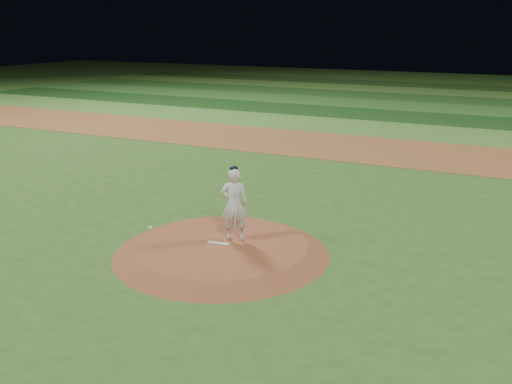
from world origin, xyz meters
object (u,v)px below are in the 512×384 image
at_px(pitchers_mound, 222,249).
at_px(pitcher_on_mound, 234,204).
at_px(pitching_rubber, 218,243).
at_px(rosin_bag, 151,227).

distance_m(pitchers_mound, pitcher_on_mound, 1.19).
distance_m(pitchers_mound, pitching_rubber, 0.16).
xyz_separation_m(pitchers_mound, pitcher_on_mound, (0.14, 0.45, 1.09)).
relative_size(pitchers_mound, pitching_rubber, 9.59).
height_order(pitching_rubber, pitcher_on_mound, pitcher_on_mound).
bearing_deg(rosin_bag, pitching_rubber, -3.92).
distance_m(pitchers_mound, rosin_bag, 2.30).
bearing_deg(pitcher_on_mound, pitching_rubber, -115.30).
relative_size(rosin_bag, pitcher_on_mound, 0.07).
xyz_separation_m(pitching_rubber, pitcher_on_mound, (0.22, 0.47, 0.95)).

